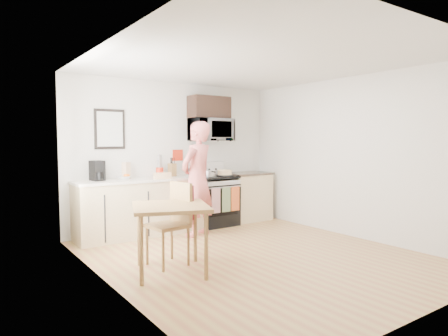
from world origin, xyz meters
TOP-DOWN VIEW (x-y plane):
  - floor at (0.00, 0.00)m, footprint 4.60×4.60m
  - back_wall at (0.00, 2.30)m, footprint 4.00×0.04m
  - front_wall at (0.00, -2.30)m, footprint 4.00×0.04m
  - left_wall at (-2.00, 0.00)m, footprint 0.04×4.60m
  - right_wall at (2.00, 0.00)m, footprint 0.04×4.60m
  - ceiling at (0.00, 0.00)m, footprint 4.00×4.60m
  - window at (-1.96, 0.80)m, footprint 0.06×1.40m
  - cabinet_left at (-0.80, 2.00)m, footprint 2.10×0.60m
  - countertop_left at (-0.80, 2.00)m, footprint 2.14×0.64m
  - cabinet_right at (1.43, 2.00)m, footprint 0.84×0.60m
  - countertop_right at (1.43, 2.00)m, footprint 0.88×0.64m
  - range at (0.63, 1.98)m, footprint 0.76×0.70m
  - microwave at (0.63, 2.08)m, footprint 0.76×0.51m
  - upper_cabinet at (0.63, 2.12)m, footprint 0.76×0.35m
  - wall_art at (-1.20, 2.28)m, footprint 0.50×0.04m
  - wall_trivet at (0.05, 2.28)m, footprint 0.20×0.02m
  - person at (-0.05, 1.45)m, footprint 0.81×0.68m
  - dining_table at (-1.26, 0.06)m, footprint 0.97×0.97m
  - chair at (-1.02, 0.34)m, footprint 0.53×0.48m
  - knife_block at (-0.15, 2.13)m, footprint 0.10×0.14m
  - utensil_crock at (-0.38, 2.16)m, footprint 0.13×0.13m
  - fruit_bowl at (-1.05, 2.08)m, footprint 0.26×0.26m
  - milk_carton at (-1.01, 2.09)m, footprint 0.13×0.13m
  - coffee_maker at (-1.47, 2.11)m, footprint 0.21×0.28m
  - bread_bag at (-0.50, 1.79)m, footprint 0.29×0.16m
  - cake at (0.75, 1.80)m, footprint 0.31×0.31m
  - kettle at (0.41, 2.20)m, footprint 0.21×0.21m
  - pot at (0.45, 1.85)m, footprint 0.21×0.36m

SIDE VIEW (x-z plane):
  - floor at x=0.00m, z-range 0.00..0.00m
  - range at x=0.63m, z-range -0.14..1.02m
  - cabinet_left at x=-0.80m, z-range 0.00..0.90m
  - cabinet_right at x=1.43m, z-range 0.00..0.90m
  - chair at x=-1.02m, z-range 0.15..1.19m
  - dining_table at x=-1.26m, z-range 0.31..1.12m
  - countertop_left at x=-0.80m, z-range 0.90..0.94m
  - countertop_right at x=1.43m, z-range 0.90..0.94m
  - person at x=-0.05m, z-range 0.00..1.88m
  - cake at x=0.75m, z-range 0.92..1.03m
  - fruit_bowl at x=-1.05m, z-range 0.93..1.03m
  - pot at x=0.45m, z-range 0.93..1.03m
  - bread_bag at x=-0.50m, z-range 0.94..1.04m
  - kettle at x=0.41m, z-range 0.91..1.17m
  - knife_block at x=-0.15m, z-range 0.94..1.16m
  - milk_carton at x=-1.01m, z-range 0.94..1.21m
  - coffee_maker at x=-1.47m, z-range 0.93..1.24m
  - utensil_crock at x=-0.38m, z-range 0.90..1.29m
  - back_wall at x=0.00m, z-range 0.00..2.60m
  - front_wall at x=0.00m, z-range 0.00..2.60m
  - left_wall at x=-2.00m, z-range 0.00..2.60m
  - right_wall at x=2.00m, z-range 0.00..2.60m
  - wall_trivet at x=0.05m, z-range 1.20..1.40m
  - window at x=-1.96m, z-range 0.80..2.30m
  - wall_art at x=-1.20m, z-range 1.43..2.08m
  - microwave at x=0.63m, z-range 1.55..1.97m
  - upper_cabinet at x=0.63m, z-range 1.98..2.38m
  - ceiling at x=0.00m, z-range 2.58..2.62m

